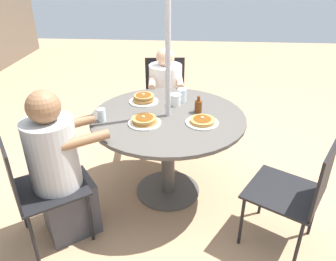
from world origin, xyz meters
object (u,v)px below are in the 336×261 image
at_px(pancake_plate_c, 202,121).
at_px(syrup_bottle, 198,106).
at_px(patio_chair_east, 35,184).
at_px(diner_north, 166,102).
at_px(pancake_plate_a, 144,99).
at_px(drinking_glass_b, 102,115).
at_px(patio_table, 168,130).
at_px(diner_east, 60,173).
at_px(pancake_plate_b, 145,121).
at_px(coffee_cup, 175,100).
at_px(patio_chair_north, 165,94).
at_px(drinking_glass_a, 182,95).
at_px(patio_chair_south, 299,189).

distance_m(pancake_plate_c, syrup_bottle, 0.21).
relative_size(patio_chair_east, pancake_plate_c, 3.53).
height_order(diner_north, pancake_plate_a, diner_north).
bearing_deg(patio_chair_east, drinking_glass_b, 107.66).
relative_size(patio_table, diner_east, 1.07).
distance_m(diner_east, pancake_plate_b, 0.72).
xyz_separation_m(pancake_plate_b, drinking_glass_b, (0.02, 0.34, 0.03)).
relative_size(diner_north, coffee_cup, 10.81).
xyz_separation_m(diner_north, patio_chair_east, (-1.55, 0.79, 0.02)).
distance_m(patio_chair_north, drinking_glass_a, 0.87).
xyz_separation_m(patio_chair_south, coffee_cup, (0.78, 0.89, 0.30)).
distance_m(patio_chair_east, pancake_plate_b, 0.90).
relative_size(pancake_plate_a, pancake_plate_b, 1.00).
relative_size(patio_chair_north, coffee_cup, 8.97).
height_order(patio_chair_north, pancake_plate_a, patio_chair_north).
bearing_deg(pancake_plate_c, pancake_plate_a, 53.10).
distance_m(patio_chair_east, pancake_plate_c, 1.30).
xyz_separation_m(patio_table, pancake_plate_b, (-0.16, 0.17, 0.16)).
bearing_deg(syrup_bottle, patio_chair_south, -133.06).
relative_size(diner_east, pancake_plate_b, 4.61).
bearing_deg(syrup_bottle, drinking_glass_b, 106.13).
distance_m(patio_chair_east, coffee_cup, 1.30).
distance_m(diner_east, pancake_plate_c, 1.12).
height_order(pancake_plate_c, coffee_cup, coffee_cup).
distance_m(patio_chair_south, pancake_plate_c, 0.84).
relative_size(diner_east, drinking_glass_b, 11.71).
height_order(patio_chair_south, drinking_glass_b, patio_chair_south).
relative_size(patio_chair_east, diner_east, 0.77).
height_order(patio_table, coffee_cup, coffee_cup).
distance_m(diner_east, pancake_plate_a, 0.98).
distance_m(patio_table, patio_chair_east, 1.10).
distance_m(pancake_plate_a, syrup_bottle, 0.51).
height_order(patio_table, syrup_bottle, syrup_bottle).
bearing_deg(pancake_plate_b, coffee_cup, -30.25).
bearing_deg(diner_east, pancake_plate_b, 87.52).
distance_m(diner_north, pancake_plate_c, 1.13).
bearing_deg(patio_chair_north, coffee_cup, 94.53).
relative_size(patio_chair_north, pancake_plate_b, 3.53).
distance_m(patio_chair_east, drinking_glass_b, 0.70).
relative_size(pancake_plate_b, drinking_glass_b, 2.54).
bearing_deg(patio_chair_south, patio_table, 90.00).
bearing_deg(drinking_glass_b, patio_chair_north, -17.97).
relative_size(patio_table, pancake_plate_a, 4.94).
bearing_deg(pancake_plate_b, diner_north, -4.02).
distance_m(pancake_plate_c, drinking_glass_b, 0.79).
height_order(pancake_plate_c, drinking_glass_b, drinking_glass_b).
distance_m(patio_table, syrup_bottle, 0.32).
distance_m(patio_chair_north, coffee_cup, 0.94).
bearing_deg(drinking_glass_b, pancake_plate_b, -94.00).
bearing_deg(pancake_plate_b, patio_chair_north, -2.57).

